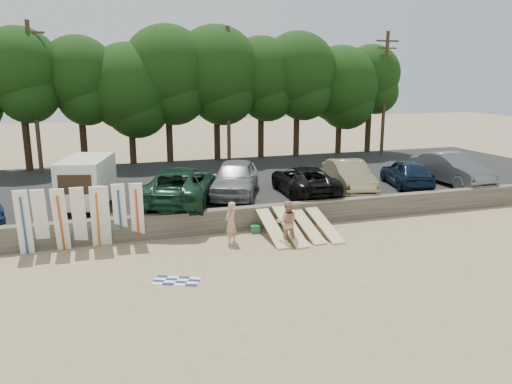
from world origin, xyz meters
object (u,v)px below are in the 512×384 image
at_px(car_5, 406,173).
at_px(cooler, 255,229).
at_px(box_trailer, 87,181).
at_px(car_1, 180,186).
at_px(car_6, 452,169).
at_px(beachgoer_a, 231,223).
at_px(beachgoer_b, 287,222).
at_px(car_2, 235,178).
at_px(car_4, 349,176).
at_px(car_3, 304,180).

bearing_deg(car_5, cooler, 32.22).
xyz_separation_m(box_trailer, car_1, (4.06, -0.42, -0.42)).
distance_m(car_6, beachgoer_a, 14.38).
xyz_separation_m(car_6, beachgoer_b, (-11.63, -4.81, -0.66)).
distance_m(car_6, cooler, 12.84).
xyz_separation_m(car_5, cooler, (-9.57, -3.20, -1.29)).
bearing_deg(beachgoer_a, box_trailer, -81.41).
bearing_deg(car_1, cooler, 149.73).
bearing_deg(car_5, car_6, -168.63).
relative_size(car_2, car_4, 1.09).
xyz_separation_m(car_3, beachgoer_b, (-2.86, -4.97, -0.54)).
xyz_separation_m(car_3, cooler, (-3.62, -3.25, -1.26)).
bearing_deg(box_trailer, car_5, 13.18).
bearing_deg(beachgoer_a, car_5, 161.20).
bearing_deg(car_2, cooler, -71.20).
xyz_separation_m(car_4, car_5, (3.44, -0.04, -0.03)).
height_order(car_4, car_6, car_6).
bearing_deg(car_5, box_trailer, 12.29).
distance_m(car_3, cooler, 5.02).
bearing_deg(car_3, beachgoer_b, 64.46).
distance_m(box_trailer, car_2, 6.97).
height_order(car_1, car_2, car_2).
relative_size(beachgoer_b, cooler, 4.62).
xyz_separation_m(box_trailer, car_5, (16.26, -0.40, -0.54)).
bearing_deg(cooler, car_6, 21.71).
distance_m(car_1, car_2, 3.00).
xyz_separation_m(beachgoer_a, cooler, (1.36, 1.07, -0.70)).
xyz_separation_m(car_3, car_5, (5.94, -0.04, 0.03)).
height_order(car_3, car_4, car_4).
distance_m(box_trailer, car_4, 12.83).
bearing_deg(car_6, car_5, 174.79).
xyz_separation_m(box_trailer, car_3, (10.31, -0.36, -0.57)).
relative_size(car_4, car_5, 1.08).
relative_size(car_6, cooler, 13.34).
height_order(car_5, beachgoer_b, car_5).
distance_m(box_trailer, car_1, 4.10).
distance_m(car_3, car_4, 2.51).
relative_size(car_2, car_6, 1.01).
distance_m(beachgoer_a, cooler, 1.87).
height_order(box_trailer, beachgoer_a, box_trailer).
distance_m(car_5, beachgoer_a, 11.74).
bearing_deg(beachgoer_a, car_4, 169.79).
bearing_deg(car_1, car_4, -159.43).
bearing_deg(car_6, car_4, 175.69).
relative_size(car_1, car_5, 1.42).
height_order(car_2, cooler, car_2).
distance_m(car_4, beachgoer_a, 8.67).
height_order(car_2, car_5, car_2).
bearing_deg(car_5, beachgoer_a, 35.07).
distance_m(car_5, cooler, 10.17).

